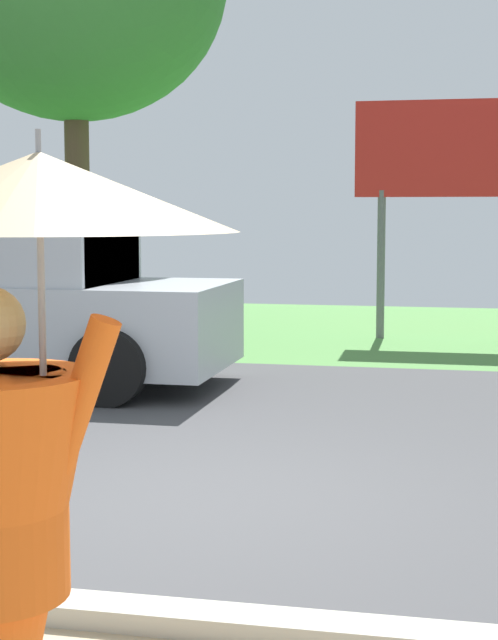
% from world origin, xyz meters
% --- Properties ---
extents(ground_plane, '(40.00, 22.00, 0.20)m').
position_xyz_m(ground_plane, '(0.00, 2.95, -0.05)').
color(ground_plane, '#424244').
extents(monk_pedestrian, '(1.13, 1.11, 2.13)m').
position_xyz_m(monk_pedestrian, '(0.58, -3.69, 1.15)').
color(monk_pedestrian, '#E55B19').
rests_on(monk_pedestrian, ground_plane).
extents(roadside_billboard, '(2.60, 0.12, 3.50)m').
position_xyz_m(roadside_billboard, '(1.45, 8.92, 2.55)').
color(roadside_billboard, slate).
rests_on(roadside_billboard, ground_plane).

